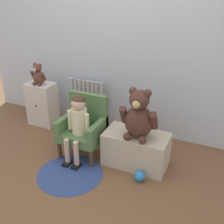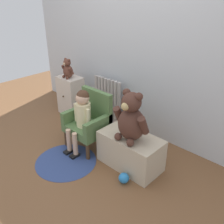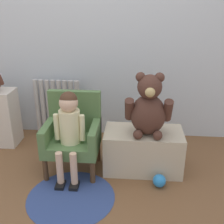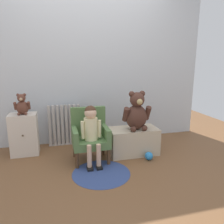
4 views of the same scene
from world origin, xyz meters
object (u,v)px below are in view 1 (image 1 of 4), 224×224
at_px(large_teddy_bear, 139,117).
at_px(small_teddy_bear, 38,75).
at_px(child_armchair, 84,126).
at_px(child_figure, 78,119).
at_px(small_dresser, 42,104).
at_px(floor_rug, 70,174).
at_px(low_bench, 136,149).
at_px(radiator, 87,103).
at_px(toy_ball, 140,176).

relative_size(large_teddy_bear, small_teddy_bear, 1.86).
xyz_separation_m(child_armchair, child_figure, (-0.00, -0.11, 0.15)).
height_order(small_dresser, floor_rug, small_dresser).
relative_size(small_dresser, low_bench, 0.86).
height_order(low_bench, floor_rug, low_bench).
bearing_deg(small_teddy_bear, low_bench, -12.78).
xyz_separation_m(low_bench, small_teddy_bear, (-1.44, 0.33, 0.51)).
distance_m(radiator, small_dresser, 0.59).
bearing_deg(radiator, child_figure, -67.40).
bearing_deg(low_bench, large_teddy_bear, -57.30).
relative_size(child_figure, low_bench, 1.11).
relative_size(child_armchair, large_teddy_bear, 1.30).
height_order(low_bench, toy_ball, low_bench).
distance_m(radiator, small_teddy_bear, 0.71).
xyz_separation_m(large_teddy_bear, small_teddy_bear, (-1.47, 0.37, 0.10)).
distance_m(child_armchair, floor_rug, 0.54).
relative_size(low_bench, toy_ball, 6.30).
height_order(small_dresser, large_teddy_bear, large_teddy_bear).
distance_m(low_bench, floor_rug, 0.73).
xyz_separation_m(small_dresser, floor_rug, (0.91, -0.80, -0.28)).
bearing_deg(low_bench, small_teddy_bear, 167.22).
bearing_deg(small_teddy_bear, child_figure, -29.15).
xyz_separation_m(small_dresser, small_teddy_bear, (0.01, -0.03, 0.41)).
xyz_separation_m(radiator, small_dresser, (-0.55, -0.22, -0.02)).
relative_size(child_armchair, toy_ball, 6.40).
height_order(child_figure, low_bench, child_figure).
xyz_separation_m(small_teddy_bear, floor_rug, (0.90, -0.78, -0.69)).
height_order(child_armchair, child_figure, child_figure).
relative_size(small_dresser, child_figure, 0.78).
bearing_deg(low_bench, child_figure, -167.00).
bearing_deg(child_armchair, small_teddy_bear, 157.03).
distance_m(small_dresser, floor_rug, 1.24).
height_order(radiator, child_armchair, child_armchair).
bearing_deg(child_figure, toy_ball, -8.65).
height_order(small_dresser, low_bench, small_dresser).
bearing_deg(small_dresser, child_armchair, -24.16).
xyz_separation_m(small_dresser, child_armchair, (0.85, -0.38, 0.05)).
relative_size(radiator, toy_ball, 5.93).
xyz_separation_m(low_bench, large_teddy_bear, (0.03, -0.04, 0.41)).
distance_m(small_dresser, small_teddy_bear, 0.41).
bearing_deg(floor_rug, child_figure, 101.08).
bearing_deg(child_figure, large_teddy_bear, 8.86).
bearing_deg(low_bench, child_armchair, -177.38).
xyz_separation_m(radiator, child_figure, (0.30, -0.71, 0.17)).
distance_m(radiator, large_teddy_bear, 1.14).
relative_size(radiator, large_teddy_bear, 1.20).
bearing_deg(radiator, large_teddy_bear, -33.43).
relative_size(small_dresser, child_armchair, 0.85).
bearing_deg(child_figure, small_dresser, 149.86).
relative_size(radiator, child_armchair, 0.93).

